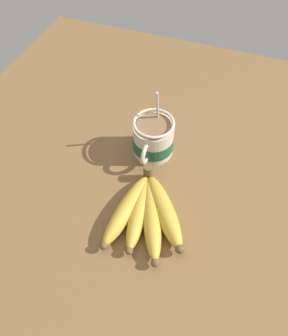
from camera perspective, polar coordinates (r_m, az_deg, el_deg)
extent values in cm
cube|color=brown|center=(72.80, 1.49, -0.84)|extent=(102.24, 102.24, 3.27)
cylinder|color=beige|center=(71.77, 1.62, 5.06)|extent=(8.82, 8.82, 7.84)
cylinder|color=#195638|center=(72.38, 1.60, 4.61)|extent=(9.02, 9.02, 3.09)
torus|color=beige|center=(68.11, 0.19, 2.28)|extent=(5.13, 0.90, 5.13)
cylinder|color=#846042|center=(68.87, 1.69, 7.32)|extent=(7.62, 7.62, 0.40)
torus|color=beige|center=(68.25, 1.71, 7.85)|extent=(8.82, 8.82, 0.60)
cylinder|color=silver|center=(70.33, 2.43, 9.11)|extent=(2.81, 0.50, 14.08)
ellipsoid|color=silver|center=(74.55, 1.96, 4.62)|extent=(3.00, 2.00, 0.80)
cylinder|color=brown|center=(67.63, 0.80, -0.58)|extent=(2.00, 2.00, 3.00)
ellipsoid|color=gold|center=(63.76, -3.05, -7.15)|extent=(17.29, 5.59, 3.54)
sphere|color=brown|center=(60.62, -7.03, -13.29)|extent=(1.59, 1.59, 1.59)
ellipsoid|color=gold|center=(63.54, -0.88, -7.61)|extent=(16.60, 5.48, 3.26)
sphere|color=brown|center=(60.00, -2.63, -14.21)|extent=(1.47, 1.47, 1.47)
ellipsoid|color=gold|center=(62.92, 1.34, -8.45)|extent=(18.09, 10.24, 3.44)
sphere|color=brown|center=(59.04, 1.94, -16.17)|extent=(1.55, 1.55, 1.55)
ellipsoid|color=gold|center=(63.43, 3.46, -7.37)|extent=(15.49, 13.25, 3.90)
sphere|color=brown|center=(60.07, 6.25, -13.85)|extent=(1.76, 1.76, 1.76)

